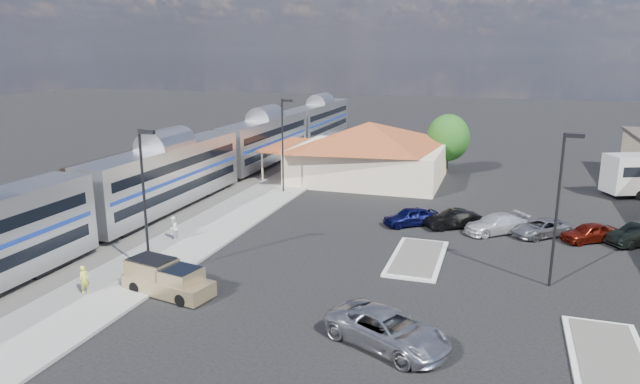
% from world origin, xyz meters
% --- Properties ---
extents(ground, '(280.00, 280.00, 0.00)m').
position_xyz_m(ground, '(0.00, 0.00, 0.00)').
color(ground, black).
rests_on(ground, ground).
extents(railbed, '(16.00, 100.00, 0.12)m').
position_xyz_m(railbed, '(-21.00, 8.00, 0.06)').
color(railbed, '#4C4944').
rests_on(railbed, ground).
extents(platform, '(5.50, 92.00, 0.18)m').
position_xyz_m(platform, '(-12.00, 6.00, 0.09)').
color(platform, gray).
rests_on(platform, ground).
extents(passenger_train, '(3.00, 104.00, 5.55)m').
position_xyz_m(passenger_train, '(-18.00, 7.28, 2.87)').
color(passenger_train, silver).
rests_on(passenger_train, ground).
extents(freight_cars, '(2.80, 46.00, 4.00)m').
position_xyz_m(freight_cars, '(-24.00, 10.06, 1.93)').
color(freight_cars, black).
rests_on(freight_cars, ground).
extents(station_depot, '(18.35, 12.24, 6.20)m').
position_xyz_m(station_depot, '(-4.56, 24.00, 3.13)').
color(station_depot, beige).
rests_on(station_depot, ground).
extents(traffic_island_south, '(3.30, 7.50, 0.21)m').
position_xyz_m(traffic_island_south, '(4.00, 2.00, 0.10)').
color(traffic_island_south, silver).
rests_on(traffic_island_south, ground).
extents(traffic_island_north, '(3.30, 7.50, 0.21)m').
position_xyz_m(traffic_island_north, '(14.00, -8.00, 0.10)').
color(traffic_island_north, silver).
rests_on(traffic_island_north, ground).
extents(lamp_plat_s, '(1.08, 0.25, 9.00)m').
position_xyz_m(lamp_plat_s, '(-10.90, -6.00, 5.34)').
color(lamp_plat_s, black).
rests_on(lamp_plat_s, ground).
extents(lamp_plat_n, '(1.08, 0.25, 9.00)m').
position_xyz_m(lamp_plat_n, '(-10.90, 16.00, 5.34)').
color(lamp_plat_n, black).
rests_on(lamp_plat_n, ground).
extents(lamp_lot, '(1.08, 0.25, 9.00)m').
position_xyz_m(lamp_lot, '(12.10, 0.00, 5.34)').
color(lamp_lot, black).
rests_on(lamp_lot, ground).
extents(tree_depot, '(4.71, 4.71, 6.63)m').
position_xyz_m(tree_depot, '(3.00, 30.00, 4.02)').
color(tree_depot, '#382314').
rests_on(tree_depot, ground).
extents(pickup_truck, '(5.60, 2.93, 1.84)m').
position_xyz_m(pickup_truck, '(-8.50, -7.86, 0.87)').
color(pickup_truck, tan).
rests_on(pickup_truck, ground).
extents(suv, '(6.66, 5.10, 1.68)m').
position_xyz_m(suv, '(4.39, -9.81, 0.84)').
color(suv, '#AAACB3').
rests_on(suv, ground).
extents(person_a, '(0.56, 0.68, 1.60)m').
position_xyz_m(person_a, '(-12.79, -9.50, 0.98)').
color(person_a, '#E1E146').
rests_on(person_a, platform).
extents(person_b, '(0.73, 0.88, 1.68)m').
position_xyz_m(person_b, '(-13.17, 0.16, 1.02)').
color(person_b, white).
rests_on(person_b, platform).
extents(parked_car_a, '(4.54, 3.93, 1.48)m').
position_xyz_m(parked_car_a, '(2.35, 9.32, 0.74)').
color(parked_car_a, '#0D0F41').
rests_on(parked_car_a, ground).
extents(parked_car_b, '(4.40, 3.60, 1.41)m').
position_xyz_m(parked_car_b, '(5.55, 9.62, 0.71)').
color(parked_car_b, black).
rests_on(parked_car_b, ground).
extents(parked_car_c, '(5.17, 4.68, 1.45)m').
position_xyz_m(parked_car_c, '(8.75, 9.32, 0.72)').
color(parked_car_c, white).
rests_on(parked_car_c, ground).
extents(parked_car_d, '(4.90, 4.61, 1.28)m').
position_xyz_m(parked_car_d, '(11.95, 9.62, 0.64)').
color(parked_car_d, gray).
rests_on(parked_car_d, ground).
extents(parked_car_e, '(4.28, 3.59, 1.38)m').
position_xyz_m(parked_car_e, '(15.15, 9.32, 0.69)').
color(parked_car_e, maroon).
rests_on(parked_car_e, ground).
extents(parked_car_f, '(4.62, 4.01, 1.51)m').
position_xyz_m(parked_car_f, '(18.35, 9.62, 0.75)').
color(parked_car_f, black).
rests_on(parked_car_f, ground).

